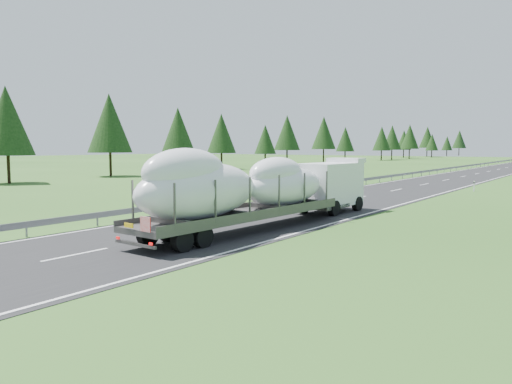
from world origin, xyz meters
The scene contains 4 objects.
ground centered at (0.00, 0.00, 0.00)m, with size 400.00×400.00×0.00m, color #294F1A.
guardrail centered at (-5.30, 99.94, 0.60)m, with size 0.10×400.00×0.76m.
tree_line_left centered at (-43.44, 96.33, 7.15)m, with size 13.16×261.36×12.64m.
boat_truck centered at (2.25, 0.68, 2.20)m, with size 3.31×18.93×4.22m.
Camera 1 is at (17.06, -20.65, 4.29)m, focal length 35.00 mm.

